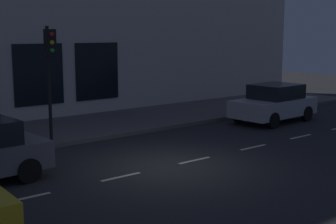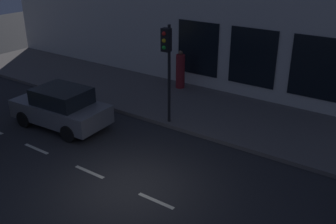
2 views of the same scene
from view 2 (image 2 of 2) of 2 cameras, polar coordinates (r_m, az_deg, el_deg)
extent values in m
plane|color=#28282B|center=(11.57, -5.85, -11.23)|extent=(60.00, 60.00, 0.00)
cube|color=#5B5654|center=(16.14, 8.61, -0.46)|extent=(4.50, 32.00, 0.15)
cube|color=black|center=(16.60, 21.16, 6.04)|extent=(0.04, 2.16, 2.54)
cube|color=black|center=(17.41, 12.34, 7.86)|extent=(0.04, 2.16, 2.54)
cube|color=black|center=(18.60, 4.42, 9.33)|extent=(0.04, 2.16, 2.54)
cube|color=beige|center=(11.05, -1.79, -12.96)|extent=(0.12, 1.20, 0.01)
cube|color=beige|center=(12.51, -11.51, -8.65)|extent=(0.12, 1.20, 0.01)
cube|color=beige|center=(14.31, -18.84, -5.16)|extent=(0.12, 1.20, 0.01)
cylinder|color=black|center=(14.54, 0.17, 5.43)|extent=(0.11, 0.11, 3.79)
cube|color=black|center=(14.02, -0.26, 10.59)|extent=(0.26, 0.32, 0.84)
sphere|color=red|center=(13.86, -0.60, 11.49)|extent=(0.15, 0.15, 0.15)
sphere|color=gold|center=(13.91, -0.60, 10.48)|extent=(0.15, 0.15, 0.15)
sphere|color=green|center=(13.97, -0.60, 9.47)|extent=(0.15, 0.15, 0.15)
cube|color=slate|center=(15.53, -15.52, 0.15)|extent=(1.98, 3.92, 0.70)
cube|color=black|center=(15.18, -15.39, 2.28)|extent=(1.66, 2.08, 0.60)
cylinder|color=black|center=(16.02, -20.45, -0.98)|extent=(0.26, 0.65, 0.64)
cylinder|color=black|center=(16.97, -16.21, 0.97)|extent=(0.26, 0.65, 0.64)
cylinder|color=black|center=(14.35, -14.45, -3.09)|extent=(0.26, 0.65, 0.64)
cylinder|color=black|center=(15.40, -10.15, -0.79)|extent=(0.26, 0.65, 0.64)
cylinder|color=maroon|center=(18.60, 1.83, 6.02)|extent=(0.53, 0.53, 1.63)
sphere|color=brown|center=(18.34, 1.87, 8.74)|extent=(0.20, 0.20, 0.20)
cube|color=brown|center=(18.40, 2.09, 8.79)|extent=(0.05, 0.06, 0.06)
camera|label=1|loc=(15.22, -64.91, -1.06)|focal=51.33mm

